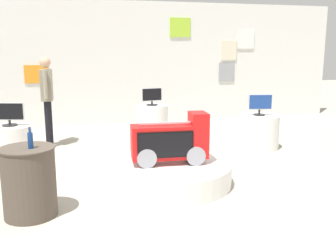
{
  "coord_description": "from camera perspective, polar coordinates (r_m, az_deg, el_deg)",
  "views": [
    {
      "loc": [
        -1.27,
        -4.53,
        1.82
      ],
      "look_at": [
        0.13,
        0.78,
        0.72
      ],
      "focal_mm": 41.42,
      "sensor_mm": 36.0,
      "label": 1
    }
  ],
  "objects": [
    {
      "name": "novelty_firetruck_tv",
      "position": [
        5.2,
        0.41,
        -2.53
      ],
      "size": [
        1.05,
        0.47,
        0.69
      ],
      "color": "gray",
      "rests_on": "main_display_pedestal"
    },
    {
      "name": "main_display_pedestal",
      "position": [
        5.33,
        0.19,
        -6.99
      ],
      "size": [
        1.69,
        1.69,
        0.29
      ],
      "primitive_type": "cylinder",
      "color": "silver",
      "rests_on": "ground"
    },
    {
      "name": "shopper_browsing_near_truck",
      "position": [
        7.54,
        -17.37,
        4.44
      ],
      "size": [
        0.21,
        0.56,
        1.67
      ],
      "color": "black",
      "rests_on": "ground"
    },
    {
      "name": "back_wall_display",
      "position": [
        9.56,
        -7.2,
        9.15
      ],
      "size": [
        11.39,
        0.13,
        2.93
      ],
      "color": "silver",
      "rests_on": "ground"
    },
    {
      "name": "ground_plane",
      "position": [
        5.05,
        0.81,
        -9.83
      ],
      "size": [
        30.0,
        30.0,
        0.0
      ],
      "primitive_type": "plane",
      "color": "#A8A091"
    },
    {
      "name": "tv_on_right_rear",
      "position": [
        6.59,
        -22.36,
        1.72
      ],
      "size": [
        0.46,
        0.23,
        0.37
      ],
      "color": "black",
      "rests_on": "display_pedestal_right_rear"
    },
    {
      "name": "bottle_on_side_table",
      "position": [
        4.35,
        -19.6,
        -1.93
      ],
      "size": [
        0.06,
        0.06,
        0.23
      ],
      "color": "navy",
      "rests_on": "side_table_round"
    },
    {
      "name": "display_pedestal_left_rear",
      "position": [
        8.41,
        -2.35,
        0.98
      ],
      "size": [
        0.7,
        0.7,
        0.62
      ],
      "primitive_type": "cylinder",
      "color": "silver",
      "rests_on": "ground"
    },
    {
      "name": "tv_on_left_rear",
      "position": [
        8.33,
        -2.38,
        4.41
      ],
      "size": [
        0.46,
        0.24,
        0.37
      ],
      "color": "black",
      "rests_on": "display_pedestal_left_rear"
    },
    {
      "name": "display_pedestal_far_right",
      "position": [
        7.35,
        13.15,
        -0.83
      ],
      "size": [
        0.75,
        0.75,
        0.62
      ],
      "primitive_type": "cylinder",
      "color": "silver",
      "rests_on": "ground"
    },
    {
      "name": "tv_on_far_right",
      "position": [
        7.26,
        13.36,
        3.22
      ],
      "size": [
        0.45,
        0.21,
        0.39
      ],
      "color": "black",
      "rests_on": "display_pedestal_far_right"
    },
    {
      "name": "display_pedestal_right_rear",
      "position": [
        6.69,
        -22.03,
        -2.56
      ],
      "size": [
        0.67,
        0.67,
        0.62
      ],
      "primitive_type": "cylinder",
      "color": "silver",
      "rests_on": "ground"
    },
    {
      "name": "side_table_round",
      "position": [
        4.53,
        -19.75,
        -7.67
      ],
      "size": [
        0.59,
        0.59,
        0.78
      ],
      "color": "#4C4238",
      "rests_on": "ground"
    }
  ]
}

